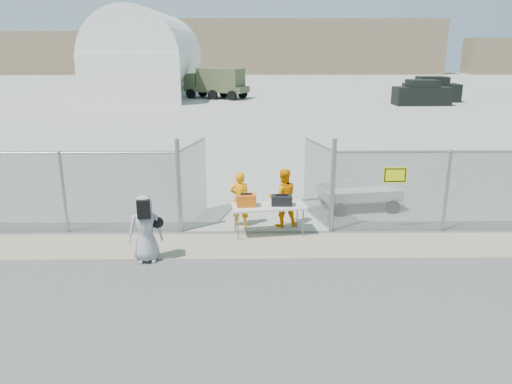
{
  "coord_description": "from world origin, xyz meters",
  "views": [
    {
      "loc": [
        -0.15,
        -10.46,
        4.78
      ],
      "look_at": [
        0.0,
        2.0,
        1.1
      ],
      "focal_mm": 35.0,
      "sensor_mm": 36.0,
      "label": 1
    }
  ],
  "objects_px": {
    "folding_table": "(269,220)",
    "security_worker_right": "(283,198)",
    "visitor": "(145,229)",
    "security_worker_left": "(240,199)",
    "utility_trailer": "(358,197)"
  },
  "relations": [
    {
      "from": "folding_table",
      "to": "security_worker_right",
      "type": "relative_size",
      "value": 1.18
    },
    {
      "from": "security_worker_right",
      "to": "security_worker_left",
      "type": "bearing_deg",
      "value": -10.56
    },
    {
      "from": "folding_table",
      "to": "security_worker_right",
      "type": "xyz_separation_m",
      "value": [
        0.41,
        0.66,
        0.4
      ]
    },
    {
      "from": "security_worker_left",
      "to": "security_worker_right",
      "type": "bearing_deg",
      "value": -166.9
    },
    {
      "from": "security_worker_left",
      "to": "utility_trailer",
      "type": "relative_size",
      "value": 0.51
    },
    {
      "from": "folding_table",
      "to": "utility_trailer",
      "type": "height_order",
      "value": "folding_table"
    },
    {
      "from": "folding_table",
      "to": "security_worker_right",
      "type": "distance_m",
      "value": 0.88
    },
    {
      "from": "visitor",
      "to": "utility_trailer",
      "type": "relative_size",
      "value": 0.52
    },
    {
      "from": "utility_trailer",
      "to": "security_worker_right",
      "type": "bearing_deg",
      "value": -157.26
    },
    {
      "from": "folding_table",
      "to": "visitor",
      "type": "relative_size",
      "value": 1.2
    },
    {
      "from": "security_worker_left",
      "to": "visitor",
      "type": "bearing_deg",
      "value": 60.58
    },
    {
      "from": "security_worker_left",
      "to": "security_worker_right",
      "type": "relative_size",
      "value": 0.95
    },
    {
      "from": "visitor",
      "to": "security_worker_right",
      "type": "bearing_deg",
      "value": 26.23
    },
    {
      "from": "visitor",
      "to": "utility_trailer",
      "type": "height_order",
      "value": "visitor"
    },
    {
      "from": "security_worker_left",
      "to": "security_worker_right",
      "type": "height_order",
      "value": "security_worker_right"
    }
  ]
}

